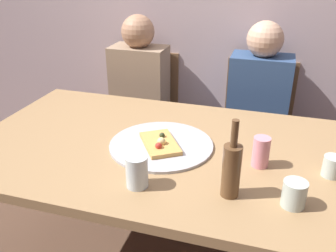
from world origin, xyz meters
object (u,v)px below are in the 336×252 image
at_px(dining_table, 158,159).
at_px(pizza_slice_last, 160,143).
at_px(wine_bottle, 231,169).
at_px(chair_left, 144,109).
at_px(tumbler_far, 137,171).
at_px(wine_glass, 332,166).
at_px(soda_can, 261,152).
at_px(guest_in_beanie, 256,114).
at_px(guest_in_sweater, 135,100).
at_px(pizza_tray, 161,145).
at_px(tumbler_near, 294,194).
at_px(chair_right, 256,123).

distance_m(dining_table, pizza_slice_last, 0.10).
height_order(dining_table, pizza_slice_last, pizza_slice_last).
bearing_deg(wine_bottle, chair_left, 122.89).
xyz_separation_m(tumbler_far, wine_glass, (0.67, 0.27, -0.02)).
bearing_deg(soda_can, guest_in_beanie, 94.48).
xyz_separation_m(pizza_slice_last, guest_in_sweater, (-0.42, 0.77, -0.14)).
height_order(pizza_tray, guest_in_sweater, guest_in_sweater).
distance_m(wine_glass, guest_in_beanie, 0.86).
height_order(pizza_tray, wine_glass, wine_glass).
relative_size(dining_table, pizza_slice_last, 6.40).
bearing_deg(wine_bottle, guest_in_sweater, 126.63).
height_order(tumbler_near, guest_in_beanie, guest_in_beanie).
height_order(pizza_slice_last, guest_in_beanie, guest_in_beanie).
height_order(tumbler_far, guest_in_beanie, guest_in_beanie).
distance_m(wine_bottle, chair_right, 1.21).
relative_size(dining_table, wine_glass, 20.37).
bearing_deg(soda_can, tumbler_near, -61.18).
relative_size(soda_can, guest_in_sweater, 0.10).
distance_m(dining_table, soda_can, 0.46).
bearing_deg(wine_bottle, chair_right, 88.83).
xyz_separation_m(tumbler_near, tumbler_far, (-0.53, -0.04, 0.01)).
relative_size(tumbler_near, chair_right, 0.10).
bearing_deg(chair_right, chair_left, 0.00).
xyz_separation_m(chair_left, chair_right, (0.78, 0.00, 0.00)).
relative_size(pizza_slice_last, chair_right, 0.28).
relative_size(pizza_tray, guest_in_sweater, 0.38).
xyz_separation_m(pizza_tray, guest_in_sweater, (-0.42, 0.75, -0.12)).
relative_size(pizza_tray, wine_bottle, 1.57).
bearing_deg(soda_can, chair_right, 93.76).
distance_m(dining_table, tumbler_near, 0.63).
height_order(dining_table, wine_glass, wine_glass).
xyz_separation_m(wine_bottle, soda_can, (0.09, 0.22, -0.04)).
relative_size(wine_bottle, guest_in_sweater, 0.24).
height_order(chair_right, guest_in_beanie, guest_in_beanie).
bearing_deg(wine_glass, guest_in_beanie, 112.27).
relative_size(guest_in_sweater, guest_in_beanie, 1.00).
height_order(pizza_tray, chair_right, chair_right).
height_order(wine_glass, chair_left, chair_left).
bearing_deg(guest_in_sweater, tumbler_near, 133.53).
distance_m(pizza_slice_last, wine_glass, 0.67).
bearing_deg(pizza_slice_last, guest_in_beanie, 65.27).
height_order(pizza_tray, wine_bottle, wine_bottle).
relative_size(chair_right, guest_in_beanie, 0.77).
xyz_separation_m(tumbler_near, soda_can, (-0.12, 0.22, 0.02)).
distance_m(wine_bottle, wine_glass, 0.42).
height_order(chair_left, chair_right, same).
bearing_deg(wine_glass, guest_in_sweater, 144.45).
relative_size(wine_bottle, chair_right, 0.31).
xyz_separation_m(guest_in_sweater, guest_in_beanie, (0.78, 0.00, 0.00)).
distance_m(pizza_tray, wine_bottle, 0.43).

